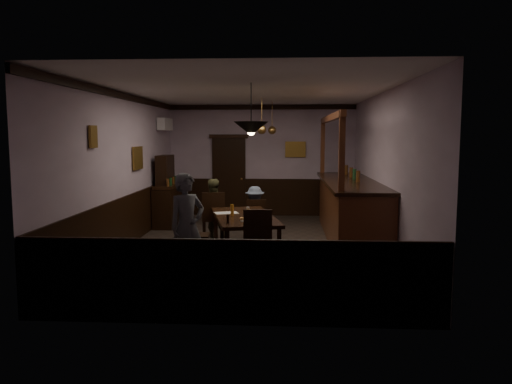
# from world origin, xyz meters

# --- Properties ---
(room) EXTENTS (5.01, 8.01, 3.01)m
(room) POSITION_xyz_m (0.00, 0.00, 1.50)
(room) COLOR #2D2621
(room) RESTS_ON ground
(dining_table) EXTENTS (1.47, 2.37, 0.75)m
(dining_table) POSITION_xyz_m (-0.10, -0.73, 0.69)
(dining_table) COLOR black
(dining_table) RESTS_ON ground
(chair_far_left) EXTENTS (0.53, 0.53, 1.04)m
(chair_far_left) POSITION_xyz_m (-0.82, 0.40, 0.57)
(chair_far_left) COLOR black
(chair_far_left) RESTS_ON ground
(chair_far_right) EXTENTS (0.40, 0.40, 0.88)m
(chair_far_right) POSITION_xyz_m (0.04, 0.62, 0.48)
(chair_far_right) COLOR black
(chair_far_right) RESTS_ON ground
(chair_near) EXTENTS (0.46, 0.46, 1.03)m
(chair_near) POSITION_xyz_m (0.21, -2.01, 0.56)
(chair_near) COLOR black
(chair_near) RESTS_ON ground
(chair_side) EXTENTS (0.44, 0.44, 0.97)m
(chair_side) POSITION_xyz_m (-0.96, -1.12, 0.53)
(chair_side) COLOR black
(chair_side) RESTS_ON ground
(person_standing) EXTENTS (0.70, 0.68, 1.61)m
(person_standing) POSITION_xyz_m (-0.84, -2.18, 0.81)
(person_standing) COLOR #545860
(person_standing) RESTS_ON ground
(person_seated_left) EXTENTS (0.78, 0.72, 1.28)m
(person_seated_left) POSITION_xyz_m (-0.88, 0.68, 0.64)
(person_seated_left) COLOR brown
(person_seated_left) RESTS_ON ground
(person_seated_right) EXTENTS (0.81, 0.61, 1.11)m
(person_seated_right) POSITION_xyz_m (-0.01, 0.88, 0.55)
(person_seated_right) COLOR slate
(person_seated_right) RESTS_ON ground
(newspaper_left) EXTENTS (0.50, 0.43, 0.01)m
(newspaper_left) POSITION_xyz_m (-0.45, -0.48, 0.75)
(newspaper_left) COLOR silver
(newspaper_left) RESTS_ON dining_table
(newspaper_right) EXTENTS (0.45, 0.35, 0.01)m
(newspaper_right) POSITION_xyz_m (0.15, -0.44, 0.75)
(newspaper_right) COLOR silver
(newspaper_right) RESTS_ON dining_table
(napkin) EXTENTS (0.18, 0.18, 0.00)m
(napkin) POSITION_xyz_m (-0.06, -1.01, 0.75)
(napkin) COLOR #FFD05D
(napkin) RESTS_ON dining_table
(saucer) EXTENTS (0.15, 0.15, 0.01)m
(saucer) POSITION_xyz_m (0.31, -1.22, 0.76)
(saucer) COLOR white
(saucer) RESTS_ON dining_table
(coffee_cup) EXTENTS (0.10, 0.10, 0.07)m
(coffee_cup) POSITION_xyz_m (0.31, -1.19, 0.80)
(coffee_cup) COLOR white
(coffee_cup) RESTS_ON saucer
(pastry_plate) EXTENTS (0.22, 0.22, 0.01)m
(pastry_plate) POSITION_xyz_m (-0.01, -1.30, 0.76)
(pastry_plate) COLOR white
(pastry_plate) RESTS_ON dining_table
(pastry_ring_a) EXTENTS (0.13, 0.13, 0.04)m
(pastry_ring_a) POSITION_xyz_m (-0.07, -1.28, 0.79)
(pastry_ring_a) COLOR #C68C47
(pastry_ring_a) RESTS_ON pastry_plate
(pastry_ring_b) EXTENTS (0.13, 0.13, 0.04)m
(pastry_ring_b) POSITION_xyz_m (0.03, -1.26, 0.79)
(pastry_ring_b) COLOR #C68C47
(pastry_ring_b) RESTS_ON pastry_plate
(soda_can) EXTENTS (0.07, 0.07, 0.12)m
(soda_can) POSITION_xyz_m (-0.01, -0.79, 0.81)
(soda_can) COLOR orange
(soda_can) RESTS_ON dining_table
(beer_glass) EXTENTS (0.06, 0.06, 0.20)m
(beer_glass) POSITION_xyz_m (-0.31, -0.75, 0.85)
(beer_glass) COLOR #BF721E
(beer_glass) RESTS_ON dining_table
(water_glass) EXTENTS (0.06, 0.06, 0.15)m
(water_glass) POSITION_xyz_m (-0.03, -0.69, 0.82)
(water_glass) COLOR silver
(water_glass) RESTS_ON dining_table
(pepper_mill) EXTENTS (0.04, 0.04, 0.14)m
(pepper_mill) POSITION_xyz_m (-0.30, -1.53, 0.82)
(pepper_mill) COLOR black
(pepper_mill) RESTS_ON dining_table
(sideboard) EXTENTS (0.46, 1.29, 1.70)m
(sideboard) POSITION_xyz_m (-2.21, 2.29, 0.68)
(sideboard) COLOR black
(sideboard) RESTS_ON ground
(bar_counter) EXTENTS (1.08, 4.63, 2.59)m
(bar_counter) POSITION_xyz_m (1.99, 0.96, 0.65)
(bar_counter) COLOR #4F2715
(bar_counter) RESTS_ON ground
(door_back) EXTENTS (0.90, 0.06, 2.10)m
(door_back) POSITION_xyz_m (-0.90, 3.95, 1.05)
(door_back) COLOR black
(door_back) RESTS_ON ground
(ac_unit) EXTENTS (0.20, 0.85, 0.30)m
(ac_unit) POSITION_xyz_m (-2.38, 2.90, 2.45)
(ac_unit) COLOR white
(ac_unit) RESTS_ON ground
(picture_left_small) EXTENTS (0.04, 0.28, 0.36)m
(picture_left_small) POSITION_xyz_m (-2.46, -1.60, 2.15)
(picture_left_small) COLOR olive
(picture_left_small) RESTS_ON ground
(picture_left_large) EXTENTS (0.04, 0.62, 0.48)m
(picture_left_large) POSITION_xyz_m (-2.46, 0.80, 1.70)
(picture_left_large) COLOR olive
(picture_left_large) RESTS_ON ground
(picture_back) EXTENTS (0.55, 0.04, 0.42)m
(picture_back) POSITION_xyz_m (0.90, 3.96, 1.80)
(picture_back) COLOR olive
(picture_back) RESTS_ON ground
(pendant_iron) EXTENTS (0.56, 0.56, 0.83)m
(pendant_iron) POSITION_xyz_m (0.08, -1.51, 2.28)
(pendant_iron) COLOR black
(pendant_iron) RESTS_ON ground
(pendant_brass_mid) EXTENTS (0.20, 0.20, 0.81)m
(pendant_brass_mid) POSITION_xyz_m (0.10, 1.69, 2.30)
(pendant_brass_mid) COLOR #BF8C3F
(pendant_brass_mid) RESTS_ON ground
(pendant_brass_far) EXTENTS (0.20, 0.20, 0.81)m
(pendant_brass_far) POSITION_xyz_m (0.30, 2.86, 2.30)
(pendant_brass_far) COLOR #BF8C3F
(pendant_brass_far) RESTS_ON ground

